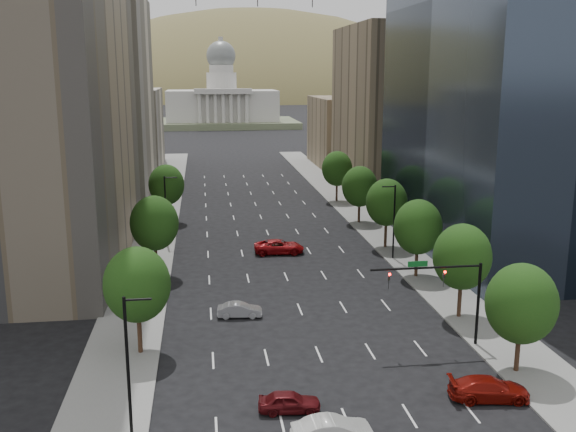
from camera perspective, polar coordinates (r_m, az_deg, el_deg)
name	(u,v)px	position (r m, az deg, el deg)	size (l,w,h in m)	color
sidewalk_left	(148,256)	(80.05, -12.22, -3.46)	(6.00, 200.00, 0.15)	slate
sidewalk_right	(397,247)	(83.36, 9.55, -2.71)	(6.00, 200.00, 0.15)	slate
midrise_cream_left	(108,97)	(120.91, -15.61, 10.10)	(14.00, 30.00, 35.00)	beige
filler_left	(130,129)	(154.13, -13.79, 7.48)	(14.00, 26.00, 18.00)	beige
tower_glass_right	(499,0)	(82.81, 18.08, 17.67)	(16.00, 38.00, 60.00)	black
parking_tan_right	(385,110)	(121.70, 8.58, 9.25)	(14.00, 30.00, 30.00)	#8C7759
filler_right	(345,132)	(154.11, 5.08, 7.41)	(14.00, 26.00, 16.00)	#8C7759
tree_right_0	(521,304)	(50.29, 19.90, -7.28)	(5.20, 5.20, 8.39)	#382316
tree_right_1	(462,257)	(59.64, 15.12, -3.50)	(5.20, 5.20, 8.75)	#382316
tree_right_2	(418,227)	(70.50, 11.39, -0.96)	(5.20, 5.20, 8.61)	#382316
tree_right_3	(387,202)	(81.60, 8.69, 1.19)	(5.20, 5.20, 8.89)	#382316
tree_right_4	(360,187)	(94.96, 6.34, 2.60)	(5.20, 5.20, 8.46)	#382316
tree_right_5	(337,169)	(110.31, 4.35, 4.19)	(5.20, 5.20, 8.75)	#382316
tree_left_0	(137,285)	(51.59, -13.18, -5.92)	(5.20, 5.20, 8.75)	#382316
tree_left_1	(154,223)	(70.74, -11.71, -0.63)	(5.20, 5.20, 8.97)	#382316
tree_left_2	(166,185)	(96.25, -10.68, 2.72)	(5.20, 5.20, 8.68)	#382316
streetlight_rn	(394,220)	(76.98, 9.30, -0.32)	(1.70, 0.20, 9.00)	black
streetlight_ls	(129,363)	(40.75, -13.88, -12.45)	(1.70, 0.20, 9.00)	black
streetlight_ln	(166,208)	(83.61, -10.70, 0.66)	(1.70, 0.20, 9.00)	black
traffic_signal	(450,286)	(53.22, 14.08, -6.05)	(9.12, 0.40, 7.38)	black
capitol	(222,105)	(266.91, -5.84, 9.71)	(60.00, 40.00, 35.20)	#596647
foothills	(247,136)	(620.52, -3.62, 7.08)	(720.00, 413.00, 263.00)	olive
car_white	(333,431)	(40.88, 3.96, -18.40)	(1.72, 4.92, 1.62)	silver
car_red_near	(489,389)	(47.47, 17.31, -14.35)	(2.22, 5.45, 1.58)	maroon
car_maroon	(289,402)	(44.09, 0.12, -16.07)	(1.65, 4.09, 1.39)	#540E11
car_silver	(240,310)	(59.53, -4.29, -8.27)	(1.42, 4.06, 1.34)	#9FA0A4
car_red_far	(279,247)	(79.40, -0.79, -2.72)	(2.83, 6.13, 1.70)	maroon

